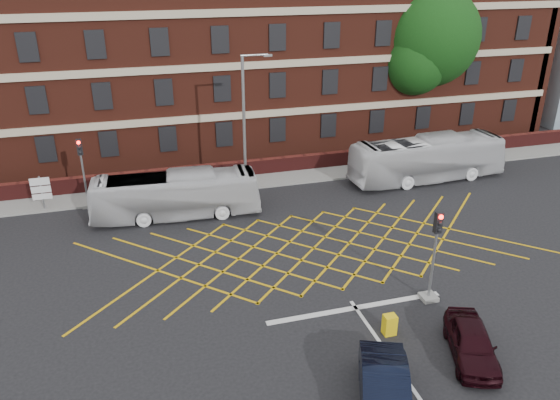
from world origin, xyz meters
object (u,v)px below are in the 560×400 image
object	(u,v)px
traffic_light_far	(85,180)
utility_cabinet	(390,325)
traffic_light_near	(433,265)
street_lamp	(246,151)
deciduous_tree	(428,44)
bus_left	(176,195)
car_maroon	(472,342)
car_navy	(385,392)
direction_signs	(41,190)
bus_right	(427,159)

from	to	relation	value
traffic_light_far	utility_cabinet	size ratio (longest dim) A/B	4.93
traffic_light_near	traffic_light_far	bearing A→B (deg)	135.69
street_lamp	deciduous_tree	bearing A→B (deg)	25.01
bus_left	utility_cabinet	bearing A→B (deg)	-148.39
bus_left	car_maroon	xyz separation A→B (m)	(9.32, -15.45, -0.68)
car_navy	street_lamp	xyz separation A→B (m)	(-0.44, 18.58, 2.28)
bus_left	street_lamp	bearing A→B (deg)	-66.13
car_maroon	traffic_light_far	size ratio (longest dim) A/B	0.91
bus_left	deciduous_tree	distance (m)	23.73
car_navy	car_maroon	world-z (taller)	car_navy
deciduous_tree	traffic_light_far	world-z (taller)	deciduous_tree
traffic_light_far	street_lamp	bearing A→B (deg)	-6.96
traffic_light_near	street_lamp	size ratio (longest dim) A/B	0.49
car_navy	car_maroon	distance (m)	4.56
car_maroon	car_navy	bearing A→B (deg)	-140.49
car_navy	traffic_light_near	world-z (taller)	traffic_light_near
deciduous_tree	traffic_light_near	distance (m)	24.41
car_navy	car_maroon	bearing A→B (deg)	40.53
car_maroon	direction_signs	xyz separation A→B (m)	(-16.84, 18.35, 0.72)
car_navy	street_lamp	bearing A→B (deg)	112.98
car_maroon	direction_signs	world-z (taller)	direction_signs
traffic_light_far	street_lamp	xyz separation A→B (m)	(9.60, -1.17, 1.26)
traffic_light_near	utility_cabinet	xyz separation A→B (m)	(-2.78, -1.72, -1.33)
bus_right	direction_signs	bearing A→B (deg)	83.42
bus_right	street_lamp	world-z (taller)	street_lamp
traffic_light_near	street_lamp	distance (m)	14.32
street_lamp	utility_cabinet	bearing A→B (deg)	-80.83
direction_signs	traffic_light_near	bearing A→B (deg)	-40.03
car_maroon	deciduous_tree	bearing A→B (deg)	85.50
car_navy	utility_cabinet	world-z (taller)	car_navy
bus_left	car_maroon	bearing A→B (deg)	-144.95
deciduous_tree	street_lamp	bearing A→B (deg)	-154.99
traffic_light_far	direction_signs	world-z (taller)	traffic_light_far
car_navy	direction_signs	xyz separation A→B (m)	(-12.53, 19.83, 0.64)
bus_right	utility_cabinet	bearing A→B (deg)	143.27
car_maroon	deciduous_tree	world-z (taller)	deciduous_tree
bus_right	traffic_light_near	xyz separation A→B (m)	(-7.10, -12.72, 0.27)
car_navy	traffic_light_far	size ratio (longest dim) A/B	1.05
car_maroon	traffic_light_near	world-z (taller)	traffic_light_near
bus_left	utility_cabinet	distance (m)	15.10
bus_left	deciduous_tree	size ratio (longest dim) A/B	0.80
bus_left	traffic_light_near	bearing A→B (deg)	-135.99
car_maroon	traffic_light_near	bearing A→B (deg)	103.78
bus_right	car_navy	distance (m)	21.59
traffic_light_near	direction_signs	distance (m)	22.60
car_maroon	street_lamp	size ratio (longest dim) A/B	0.44
bus_left	traffic_light_far	distance (m)	5.79
bus_left	car_navy	world-z (taller)	bus_left
car_maroon	utility_cabinet	bearing A→B (deg)	158.46
bus_left	car_navy	distance (m)	17.66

